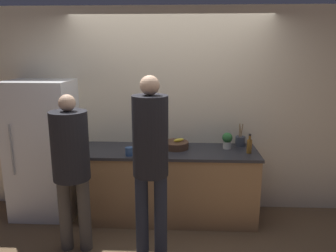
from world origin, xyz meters
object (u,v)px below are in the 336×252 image
at_px(person_left, 71,159).
at_px(fruit_bowl, 176,145).
at_px(bottle_green, 144,148).
at_px(potted_plant, 227,140).
at_px(bottle_amber, 249,146).
at_px(utensil_crock, 240,141).
at_px(person_center, 151,153).
at_px(cup_blue, 129,151).
at_px(refrigerator, 44,149).

xyz_separation_m(person_left, fruit_bowl, (1.03, 0.80, -0.07)).
distance_m(bottle_green, potted_plant, 1.03).
distance_m(person_left, bottle_amber, 2.01).
distance_m(utensil_crock, bottle_green, 1.24).
bearing_deg(bottle_green, person_center, -77.92).
xyz_separation_m(person_center, cup_blue, (-0.31, 0.58, -0.17)).
xyz_separation_m(bottle_amber, cup_blue, (-1.40, -0.16, -0.04)).
bearing_deg(fruit_bowl, utensil_crock, 10.73).
relative_size(refrigerator, person_center, 0.93).
bearing_deg(potted_plant, refrigerator, -178.48).
xyz_separation_m(person_left, bottle_amber, (1.90, 0.66, -0.02)).
height_order(utensil_crock, cup_blue, utensil_crock).
bearing_deg(refrigerator, bottle_green, -7.89).
distance_m(person_left, person_center, 0.82).
relative_size(bottle_green, potted_plant, 0.84).
bearing_deg(bottle_green, potted_plant, 13.48).
relative_size(person_left, utensil_crock, 5.83).
height_order(person_left, utensil_crock, person_left).
bearing_deg(cup_blue, utensil_crock, 19.01).
xyz_separation_m(bottle_green, cup_blue, (-0.16, -0.09, -0.02)).
distance_m(person_center, bottle_amber, 1.32).
xyz_separation_m(person_left, utensil_crock, (1.85, 0.96, -0.05)).
bearing_deg(fruit_bowl, refrigerator, -178.69).
bearing_deg(potted_plant, bottle_green, -166.52).
distance_m(bottle_green, cup_blue, 0.19).
distance_m(person_left, fruit_bowl, 1.31).
height_order(person_left, bottle_green, person_left).
relative_size(person_center, bottle_amber, 8.00).
distance_m(refrigerator, fruit_bowl, 1.65).
bearing_deg(person_center, bottle_amber, 34.31).
height_order(utensil_crock, bottle_green, utensil_crock).
bearing_deg(person_center, refrigerator, 149.23).
height_order(person_center, bottle_green, person_center).
bearing_deg(cup_blue, person_center, -62.20).
distance_m(refrigerator, potted_plant, 2.29).
relative_size(person_center, potted_plant, 9.20).
xyz_separation_m(fruit_bowl, bottle_amber, (0.87, -0.15, 0.05)).
height_order(person_left, cup_blue, person_left).
bearing_deg(bottle_green, person_left, -138.70).
bearing_deg(utensil_crock, fruit_bowl, -169.27).
bearing_deg(bottle_green, refrigerator, 172.11).
height_order(refrigerator, bottle_amber, refrigerator).
bearing_deg(cup_blue, fruit_bowl, 30.35).
height_order(person_center, utensil_crock, person_center).
relative_size(person_center, bottle_green, 10.89).
bearing_deg(refrigerator, bottle_amber, -2.49).
relative_size(person_left, person_center, 0.90).
xyz_separation_m(utensil_crock, cup_blue, (-1.34, -0.46, -0.02)).
bearing_deg(utensil_crock, refrigerator, -175.54).
height_order(bottle_green, cup_blue, bottle_green).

